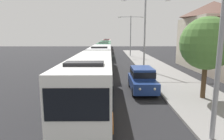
% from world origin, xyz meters
% --- Properties ---
extents(bus_lead, '(2.58, 11.37, 3.21)m').
position_xyz_m(bus_lead, '(-1.30, 9.38, 1.69)').
color(bus_lead, silver).
rests_on(bus_lead, ground_plane).
extents(bus_second_in_line, '(2.58, 12.14, 3.21)m').
position_xyz_m(bus_second_in_line, '(-1.30, 22.16, 1.69)').
color(bus_second_in_line, silver).
rests_on(bus_second_in_line, ground_plane).
extents(bus_middle, '(2.58, 11.23, 3.21)m').
position_xyz_m(bus_middle, '(-1.30, 35.71, 1.69)').
color(bus_middle, '#33724C').
rests_on(bus_middle, ground_plane).
extents(bus_fourth_in_line, '(2.58, 10.69, 3.21)m').
position_xyz_m(bus_fourth_in_line, '(-1.30, 48.58, 1.69)').
color(bus_fourth_in_line, '#33724C').
rests_on(bus_fourth_in_line, ground_plane).
extents(bus_rear, '(2.58, 12.05, 3.21)m').
position_xyz_m(bus_rear, '(-1.30, 61.19, 1.69)').
color(bus_rear, silver).
rests_on(bus_rear, ground_plane).
extents(bus_tail_end, '(2.58, 11.82, 3.21)m').
position_xyz_m(bus_tail_end, '(-1.30, 74.53, 1.69)').
color(bus_tail_end, maroon).
rests_on(bus_tail_end, ground_plane).
extents(white_suv, '(1.86, 4.51, 1.90)m').
position_xyz_m(white_suv, '(2.40, 12.34, 1.03)').
color(white_suv, navy).
rests_on(white_suv, ground_plane).
extents(streetlamp_near, '(5.37, 0.28, 8.10)m').
position_xyz_m(streetlamp_near, '(4.10, 4.71, 5.09)').
color(streetlamp_near, gray).
rests_on(streetlamp_near, sidewalk).
extents(streetlamp_mid, '(5.79, 0.28, 8.70)m').
position_xyz_m(streetlamp_mid, '(4.10, 21.48, 5.44)').
color(streetlamp_mid, gray).
rests_on(streetlamp_mid, sidewalk).
extents(streetlamp_far, '(5.20, 0.28, 8.21)m').
position_xyz_m(streetlamp_far, '(4.10, 38.24, 5.14)').
color(streetlamp_far, gray).
rests_on(streetlamp_far, sidewalk).
extents(roadside_tree, '(3.51, 3.51, 5.48)m').
position_xyz_m(roadside_tree, '(6.27, 10.19, 3.86)').
color(roadside_tree, '#4C3823').
rests_on(roadside_tree, sidewalk).
extents(house_distant_gabled, '(6.39, 9.66, 8.85)m').
position_xyz_m(house_distant_gabled, '(13.49, 23.88, 4.51)').
color(house_distant_gabled, '#BCB29E').
rests_on(house_distant_gabled, ground_plane).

